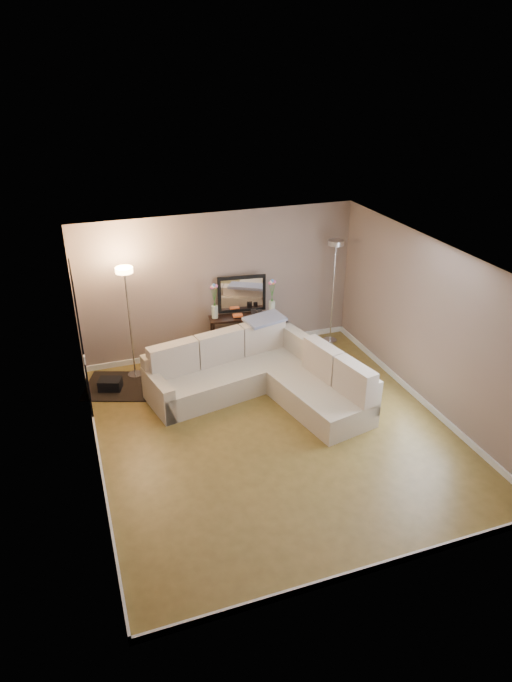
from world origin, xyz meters
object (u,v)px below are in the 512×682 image
object	(u,v)px
floor_lamp_lit	(127,301)
floor_lamp_unlit	(334,272)
sectional_sofa	(261,375)
console_table	(239,333)

from	to	relation	value
floor_lamp_lit	floor_lamp_unlit	world-z (taller)	floor_lamp_unlit
floor_lamp_lit	floor_lamp_unlit	size ratio (longest dim) A/B	0.98
sectional_sofa	console_table	size ratio (longest dim) A/B	2.51
sectional_sofa	floor_lamp_unlit	xyz separation A→B (m)	(1.91, 1.35, 1.07)
console_table	floor_lamp_unlit	size ratio (longest dim) A/B	0.63
console_table	floor_lamp_lit	bearing A→B (deg)	-175.26
floor_lamp_lit	floor_lamp_unlit	distance (m)	3.75
console_table	floor_lamp_unlit	bearing A→B (deg)	-2.51
console_table	floor_lamp_unlit	xyz separation A→B (m)	(1.80, -0.08, 0.99)
sectional_sofa	console_table	distance (m)	1.44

